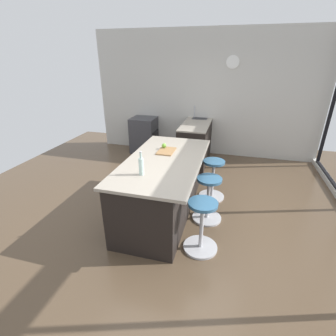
% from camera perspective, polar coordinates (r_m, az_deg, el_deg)
% --- Properties ---
extents(ground_plane, '(7.83, 7.83, 0.00)m').
position_cam_1_polar(ground_plane, '(3.94, 1.12, -11.01)').
color(ground_plane, brown).
extents(interior_partition_left, '(0.15, 5.37, 2.87)m').
position_cam_1_polar(interior_partition_left, '(6.24, 8.33, 16.29)').
color(interior_partition_left, beige).
rests_on(interior_partition_left, ground_plane).
extents(sink_cabinet, '(2.07, 0.60, 1.19)m').
position_cam_1_polar(sink_cabinet, '(6.12, 6.83, 6.82)').
color(sink_cabinet, black).
rests_on(sink_cabinet, ground_plane).
extents(oven_range, '(0.60, 0.61, 0.88)m').
position_cam_1_polar(oven_range, '(6.46, -5.50, 7.61)').
color(oven_range, '#38383D').
rests_on(oven_range, ground_plane).
extents(kitchen_island, '(2.12, 1.07, 0.92)m').
position_cam_1_polar(kitchen_island, '(3.81, -1.42, -4.18)').
color(kitchen_island, black).
rests_on(kitchen_island, ground_plane).
extents(stool_by_window, '(0.44, 0.44, 0.69)m').
position_cam_1_polar(stool_by_window, '(4.34, 10.21, -2.82)').
color(stool_by_window, '#B7B7BC').
rests_on(stool_by_window, ground_plane).
extents(stool_middle, '(0.44, 0.44, 0.69)m').
position_cam_1_polar(stool_middle, '(3.76, 9.16, -7.30)').
color(stool_middle, '#B7B7BC').
rests_on(stool_middle, ground_plane).
extents(stool_near_camera, '(0.44, 0.44, 0.69)m').
position_cam_1_polar(stool_near_camera, '(3.21, 7.70, -13.38)').
color(stool_near_camera, '#B7B7BC').
rests_on(stool_near_camera, ground_plane).
extents(cutting_board, '(0.36, 0.24, 0.02)m').
position_cam_1_polar(cutting_board, '(3.88, -0.39, 3.93)').
color(cutting_board, olive).
rests_on(cutting_board, kitchen_island).
extents(apple_green, '(0.07, 0.07, 0.07)m').
position_cam_1_polar(apple_green, '(3.98, -0.93, 5.16)').
color(apple_green, '#609E2D').
rests_on(apple_green, cutting_board).
extents(water_bottle, '(0.06, 0.06, 0.31)m').
position_cam_1_polar(water_bottle, '(3.09, -6.18, 0.54)').
color(water_bottle, silver).
rests_on(water_bottle, kitchen_island).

